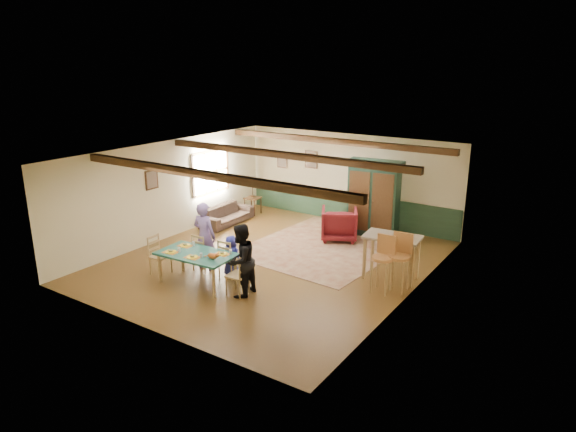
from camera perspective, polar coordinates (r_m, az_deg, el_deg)
The scene contains 35 objects.
floor at distance 12.75m, azimuth -1.71°, elevation -5.06°, with size 8.00×8.00×0.00m, color #513516.
wall_back at distance 15.64m, azimuth 6.73°, elevation 4.16°, with size 7.00×0.02×2.70m, color beige.
wall_left at distance 14.55m, azimuth -13.12°, elevation 2.87°, with size 0.02×8.00×2.70m, color beige.
wall_right at distance 10.77m, azimuth 13.66°, elevation -2.10°, with size 0.02×8.00×2.70m, color beige.
ceiling at distance 12.00m, azimuth -1.82°, elevation 6.98°, with size 7.00×8.00×0.02m, color silver.
wainscot_back at distance 15.85m, azimuth 6.59°, elevation 0.98°, with size 6.95×0.03×0.90m, color #1F3A26.
ceiling_beam_front at distance 10.27m, azimuth -9.27°, elevation 4.55°, with size 6.95×0.16×0.16m, color #331F0E.
ceiling_beam_mid at distance 12.34m, azimuth -0.74°, elevation 6.84°, with size 6.95×0.16×0.16m, color #331F0E.
ceiling_beam_back at distance 14.54m, azimuth 5.09°, elevation 8.30°, with size 6.95×0.16×0.16m, color #331F0E.
window_left at distance 15.66m, azimuth -8.60°, elevation 4.86°, with size 0.06×1.60×1.30m, color white, non-canonical shape.
picture_left_wall at distance 14.04m, azimuth -14.90°, elevation 3.92°, with size 0.04×0.42×0.52m, color gray, non-canonical shape.
picture_back_a at distance 16.14m, azimuth 2.60°, elevation 6.29°, with size 0.45×0.04×0.55m, color gray, non-canonical shape.
picture_back_b at distance 16.75m, azimuth -0.65°, elevation 6.17°, with size 0.38×0.04×0.48m, color gray, non-canonical shape.
dining_table at distance 11.58m, azimuth -10.06°, elevation -5.75°, with size 1.71×0.95×0.71m, color #1A554A, non-canonical shape.
dining_chair_far_left at distance 12.26m, azimuth -9.40°, elevation -3.94°, with size 0.40×0.42×0.90m, color #A58452, non-canonical shape.
dining_chair_far_right at distance 11.82m, azimuth -6.53°, elevation -4.63°, with size 0.40×0.42×0.90m, color #A58452, non-canonical shape.
dining_chair_end_left at distance 12.24m, azimuth -14.03°, elevation -4.26°, with size 0.40×0.42×0.90m, color #A58452, non-canonical shape.
dining_chair_end_right at distance 10.91m, azimuth -5.65°, elevation -6.47°, with size 0.40×0.42×0.90m, color #A58452, non-canonical shape.
person_man at distance 12.19m, azimuth -9.25°, elevation -2.21°, with size 0.60×0.39×1.64m, color #7B60A6.
person_woman at distance 10.73m, azimuth -5.29°, elevation -4.95°, with size 0.76×0.59×1.57m, color black.
person_child at distance 11.86m, azimuth -6.31°, elevation -4.40°, with size 0.47×0.30×0.96m, color navy.
cat at distance 11.04m, azimuth -8.41°, elevation -4.36°, with size 0.34×0.13×0.17m, color orange, non-canonical shape.
place_setting_near_left at distance 11.60m, azimuth -12.91°, elevation -3.71°, with size 0.38×0.29×0.11m, color yellow, non-canonical shape.
place_setting_near_center at distance 11.21m, azimuth -10.58°, elevation -4.30°, with size 0.38×0.29×0.11m, color yellow, non-canonical shape.
place_setting_far_left at distance 11.93m, azimuth -11.36°, elevation -3.03°, with size 0.38×0.29×0.11m, color yellow, non-canonical shape.
place_setting_far_right at distance 11.29m, azimuth -7.35°, elevation -3.98°, with size 0.38×0.29×0.11m, color yellow, non-canonical shape.
area_rug at distance 13.76m, azimuth 4.07°, elevation -3.39°, with size 3.52×4.18×0.01m, color tan.
armoire at distance 14.52m, azimuth 9.50°, elevation 1.94°, with size 1.52×0.61×2.15m, color black.
armchair at distance 14.22m, azimuth 5.70°, elevation -0.87°, with size 0.96×0.98×0.89m, color #470E16.
sofa at distance 15.72m, azimuth -6.84°, elevation 0.17°, with size 1.87×0.73×0.55m, color #372922.
end_table at distance 16.60m, azimuth -3.92°, elevation 1.16°, with size 0.45×0.45×0.55m, color #331F0E, non-canonical shape.
table_lamp at distance 16.46m, azimuth -3.96°, elevation 2.94°, with size 0.28×0.28×0.51m, color beige, non-canonical shape.
counter_table at distance 11.82m, azimuth 11.40°, elevation -4.53°, with size 1.24×0.72×1.03m, color #C1AF96, non-canonical shape.
bar_stool_left at distance 11.10m, azimuth 10.41°, elevation -5.35°, with size 0.44×0.48×1.24m, color #C2854B, non-canonical shape.
bar_stool_right at distance 11.17m, azimuth 12.19°, elevation -5.20°, with size 0.45×0.50×1.28m, color #C2854B, non-canonical shape.
Camera 1 is at (6.84, -9.65, 4.77)m, focal length 32.00 mm.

